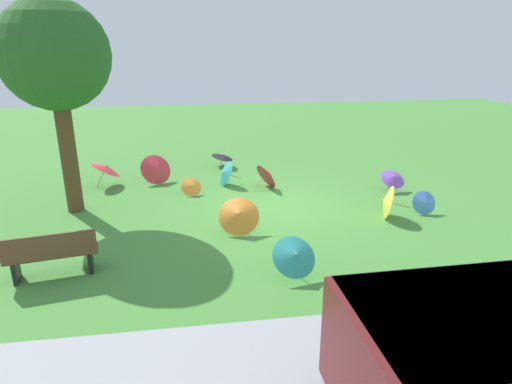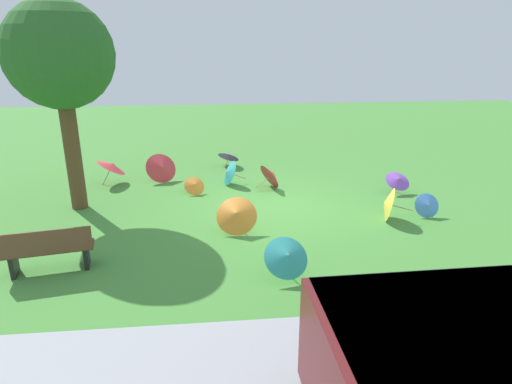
{
  "view_description": "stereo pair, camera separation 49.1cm",
  "coord_description": "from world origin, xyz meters",
  "views": [
    {
      "loc": [
        2.02,
        10.76,
        4.17
      ],
      "look_at": [
        0.48,
        0.52,
        0.6
      ],
      "focal_mm": 30.84,
      "sensor_mm": 36.0,
      "label": 1
    },
    {
      "loc": [
        1.53,
        10.82,
        4.17
      ],
      "look_at": [
        0.48,
        0.52,
        0.6
      ],
      "focal_mm": 30.84,
      "sensor_mm": 36.0,
      "label": 2
    }
  ],
  "objects": [
    {
      "name": "parasol_purple_0",
      "position": [
        -3.72,
        -0.67,
        0.41
      ],
      "size": [
        0.78,
        0.75,
        0.66
      ],
      "color": "tan",
      "rests_on": "ground"
    },
    {
      "name": "parasol_red_0",
      "position": [
        4.58,
        -2.44,
        0.57
      ],
      "size": [
        1.06,
        1.1,
        0.86
      ],
      "color": "tan",
      "rests_on": "ground"
    },
    {
      "name": "parasol_teal_0",
      "position": [
        1.08,
        -1.98,
        0.38
      ],
      "size": [
        0.83,
        0.86,
        0.77
      ],
      "color": "tan",
      "rests_on": "ground"
    },
    {
      "name": "parasol_teal_1",
      "position": [
        0.24,
        3.75,
        0.46
      ],
      "size": [
        0.94,
        0.87,
        0.81
      ],
      "color": "tan",
      "rests_on": "ground"
    },
    {
      "name": "parasol_purple_3",
      "position": [
        0.97,
        -4.1,
        0.38
      ],
      "size": [
        0.99,
        0.97,
        0.65
      ],
      "color": "tan",
      "rests_on": "ground"
    },
    {
      "name": "parasol_orange_2",
      "position": [
        2.07,
        -1.22,
        0.26
      ],
      "size": [
        0.71,
        0.64,
        0.52
      ],
      "color": "tan",
      "rests_on": "ground"
    },
    {
      "name": "ground",
      "position": [
        0.0,
        0.0,
        0.0
      ],
      "size": [
        40.0,
        40.0,
        0.0
      ],
      "primitive_type": "plane",
      "color": "#478C38"
    },
    {
      "name": "parasol_red_1",
      "position": [
        3.12,
        -2.53,
        0.45
      ],
      "size": [
        1.15,
        1.02,
        0.91
      ],
      "color": "tan",
      "rests_on": "ground"
    },
    {
      "name": "shade_tree",
      "position": [
        5.05,
        -0.43,
        3.8
      ],
      "size": [
        2.57,
        2.57,
        5.15
      ],
      "color": "brown",
      "rests_on": "ground"
    },
    {
      "name": "parasol_yellow_0",
      "position": [
        -2.64,
        1.22,
        0.43
      ],
      "size": [
        0.87,
        0.89,
        0.85
      ],
      "color": "tan",
      "rests_on": "ground"
    },
    {
      "name": "park_bench",
      "position": [
        4.65,
        3.05,
        0.47
      ],
      "size": [
        1.66,
        0.76,
        0.9
      ],
      "color": "brown",
      "rests_on": "ground"
    },
    {
      "name": "parasol_red_2",
      "position": [
        -0.19,
        -1.56,
        0.4
      ],
      "size": [
        0.93,
        0.97,
        0.79
      ],
      "color": "tan",
      "rests_on": "ground"
    },
    {
      "name": "parasol_orange_0",
      "position": [
        1.04,
        1.6,
        0.45
      ],
      "size": [
        1.01,
        0.94,
        0.87
      ],
      "color": "tan",
      "rests_on": "ground"
    },
    {
      "name": "parasol_blue_1",
      "position": [
        -3.75,
        1.1,
        0.3
      ],
      "size": [
        0.63,
        0.54,
        0.6
      ],
      "color": "tan",
      "rests_on": "ground"
    }
  ]
}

